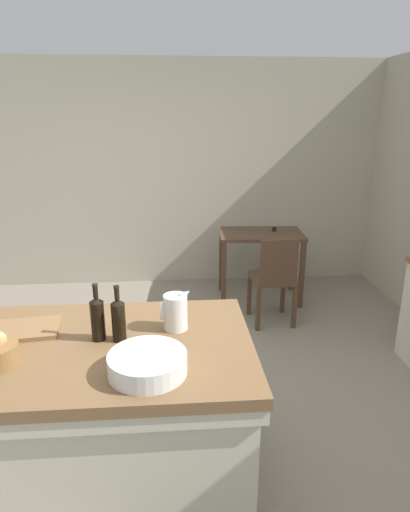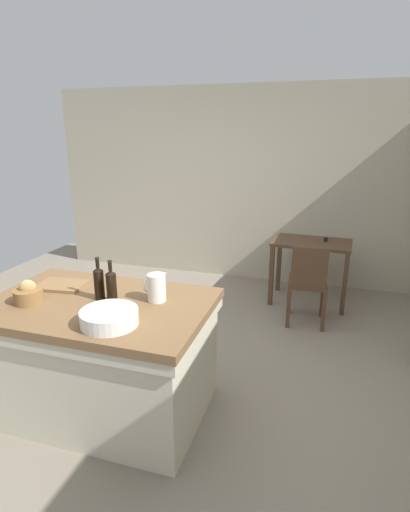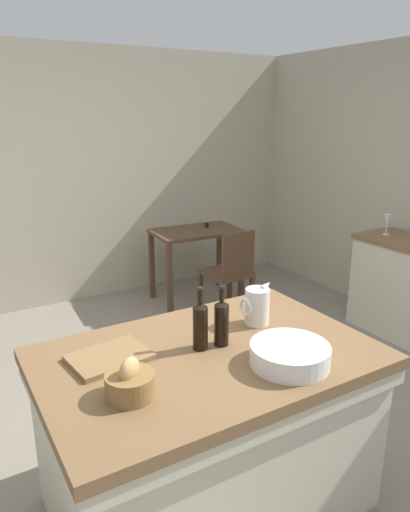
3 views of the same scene
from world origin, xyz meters
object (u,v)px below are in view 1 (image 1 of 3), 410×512
Objects in this scene: wooden_chair at (274,277)px; writing_desk at (261,244)px; wash_bowl at (148,364)px; pitcher at (175,312)px; island_table at (106,410)px; cutting_board at (26,329)px; wine_bottle_amber at (98,317)px; wine_bottle_dark at (118,319)px.

writing_desk is at bearing 90.83° from wooden_chair.
wooden_chair is 2.51× the size of wash_bowl.
writing_desk is 3.91× the size of pitcher.
island_table is 0.65m from pitcher.
cutting_board reaches higher than island_table.
wash_bowl is at bearing -107.26° from pitcher.
wooden_chair is 2.44m from wash_bowl.
writing_desk is 2.99× the size of wine_bottle_amber.
island_table is 0.61m from cutting_board.
pitcher is (-0.96, -2.34, 0.32)m from writing_desk.
wooden_chair is 2.98× the size of wine_bottle_dark.
wine_bottle_dark is at bearing -14.68° from cutting_board.
cutting_board is at bearing 177.95° from pitcher.
writing_desk is 3.07× the size of wine_bottle_dark.
wine_bottle_dark is (-0.16, 0.32, 0.08)m from wash_bowl.
writing_desk is 1.03× the size of wooden_chair.
wine_bottle_amber is at bearing -16.25° from cutting_board.
wooden_chair is at bearing 60.38° from pitcher.
wooden_chair reaches higher than cutting_board.
wooden_chair is at bearing -89.17° from writing_desk.
island_table is at bearing -158.65° from wine_bottle_dark.
cutting_board is 0.44m from wine_bottle_amber.
island_table is 4.36× the size of wash_bowl.
cutting_board is (-0.68, 0.45, -0.04)m from wash_bowl.
wine_bottle_dark reaches higher than wooden_chair.
pitcher is 0.77× the size of wine_bottle_amber.
wine_bottle_amber is at bearing 128.89° from wash_bowl.
wash_bowl is (0.26, -0.28, 0.45)m from island_table.
pitcher is 0.82m from cutting_board.
pitcher is 0.31m from wine_bottle_dark.
writing_desk is at bearing 67.67° from pitcher.
pitcher is 0.68× the size of cutting_board.
cutting_board is at bearing -136.71° from wooden_chair.
cutting_board is 1.13× the size of wine_bottle_amber.
pitcher is at bearing -119.62° from wooden_chair.
cutting_board reaches higher than writing_desk.
wine_bottle_dark reaches higher than island_table.
wash_bowl is at bearing -63.17° from wine_bottle_dark.
wine_bottle_amber is at bearing -167.24° from pitcher.
island_table is 5.03× the size of wine_bottle_amber.
wine_bottle_dark is (-0.29, -0.11, 0.02)m from pitcher.
wine_bottle_dark is (-1.26, -1.81, 0.50)m from wooden_chair.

